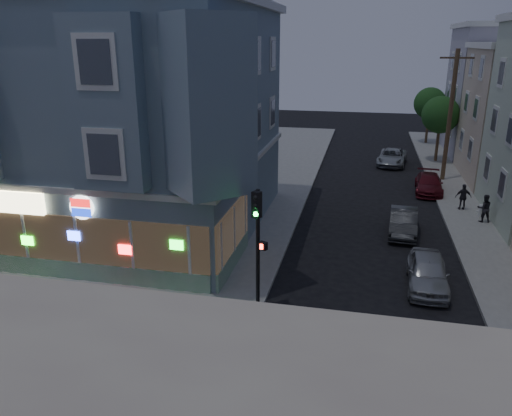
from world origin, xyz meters
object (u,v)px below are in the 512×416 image
(running_child, at_px, (307,391))
(parked_car_d, at_px, (392,157))
(pedestrian_b, at_px, (463,197))
(street_tree_far, at_px, (430,103))
(traffic_signal, at_px, (258,230))
(parked_car_a, at_px, (428,272))
(parked_car_c, at_px, (429,184))
(pedestrian_a, at_px, (484,208))
(fire_hydrant, at_px, (481,210))
(parked_car_b, at_px, (403,222))
(utility_pole, at_px, (450,114))
(street_tree_near, at_px, (441,115))

(running_child, relative_size, parked_car_d, 0.30)
(pedestrian_b, distance_m, parked_car_d, 11.86)
(street_tree_far, relative_size, traffic_signal, 1.16)
(parked_car_a, bearing_deg, street_tree_far, 86.91)
(street_tree_far, bearing_deg, parked_car_d, -110.46)
(pedestrian_b, xyz_separation_m, parked_car_c, (-1.53, 3.69, -0.31))
(running_child, bearing_deg, pedestrian_a, 43.59)
(pedestrian_b, bearing_deg, fire_hydrant, 116.44)
(parked_car_b, xyz_separation_m, parked_car_c, (2.10, 8.12, -0.04))
(traffic_signal, bearing_deg, utility_pole, 90.66)
(street_tree_near, distance_m, running_child, 32.58)
(fire_hydrant, bearing_deg, parked_car_c, 114.97)
(utility_pole, relative_size, parked_car_b, 2.28)
(parked_car_d, height_order, fire_hydrant, parked_car_d)
(pedestrian_b, bearing_deg, parked_car_a, 68.64)
(street_tree_far, bearing_deg, parked_car_a, -95.43)
(running_child, relative_size, traffic_signal, 0.30)
(street_tree_far, height_order, parked_car_c, street_tree_far)
(parked_car_c, xyz_separation_m, traffic_signal, (-7.88, -17.38, 2.62))
(street_tree_near, relative_size, pedestrian_a, 3.41)
(pedestrian_b, height_order, fire_hydrant, pedestrian_b)
(parked_car_a, relative_size, traffic_signal, 0.87)
(street_tree_near, relative_size, parked_car_d, 1.16)
(pedestrian_a, distance_m, parked_car_b, 5.05)
(traffic_signal, bearing_deg, parked_car_b, 82.69)
(street_tree_far, height_order, parked_car_b, street_tree_far)
(street_tree_near, height_order, parked_car_d, street_tree_near)
(pedestrian_b, relative_size, traffic_signal, 0.34)
(street_tree_far, relative_size, parked_car_d, 1.16)
(utility_pole, xyz_separation_m, running_child, (-6.72, -25.67, -4.11))
(street_tree_far, relative_size, pedestrian_a, 3.41)
(parked_car_b, bearing_deg, running_child, -99.17)
(street_tree_far, xyz_separation_m, parked_car_c, (-1.50, -17.24, -3.32))
(running_child, relative_size, parked_car_b, 0.35)
(traffic_signal, bearing_deg, pedestrian_a, 73.68)
(street_tree_far, xyz_separation_m, pedestrian_b, (0.03, -20.93, -3.01))
(street_tree_near, relative_size, parked_car_c, 1.26)
(utility_pole, height_order, parked_car_b, utility_pole)
(street_tree_near, bearing_deg, parked_car_c, -99.22)
(running_child, xyz_separation_m, parked_car_b, (3.32, 14.31, -0.03))
(running_child, distance_m, pedestrian_a, 18.46)
(utility_pole, bearing_deg, running_child, -104.68)
(parked_car_c, relative_size, traffic_signal, 0.92)
(pedestrian_b, bearing_deg, parked_car_d, -77.39)
(parked_car_b, distance_m, parked_car_c, 8.39)
(parked_car_d, bearing_deg, parked_car_b, -82.48)
(utility_pole, bearing_deg, street_tree_far, 89.18)
(parked_car_d, relative_size, fire_hydrant, 5.81)
(pedestrian_b, xyz_separation_m, parked_car_b, (-3.63, -4.43, -0.27))
(parked_car_b, xyz_separation_m, fire_hydrant, (4.40, 3.18, -0.09))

